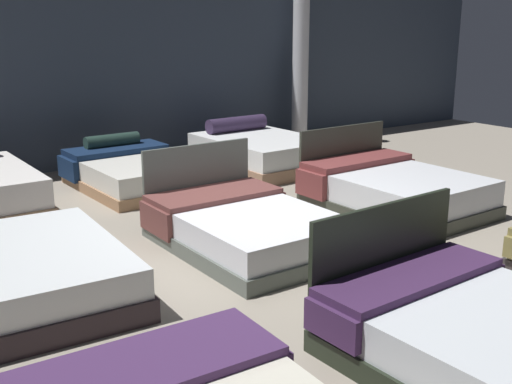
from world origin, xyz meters
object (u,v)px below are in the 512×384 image
object	(u,v)px
bed_5	(393,190)
support_pillar	(301,51)
bed_8	(260,152)
bed_3	(28,274)
bed_4	(244,226)
bed_1	(482,337)
bed_7	(134,171)

from	to	relation	value
bed_5	support_pillar	size ratio (longest dim) A/B	0.59
bed_5	bed_8	world-z (taller)	bed_5
bed_5	bed_8	bearing A→B (deg)	88.88
bed_3	bed_5	bearing A→B (deg)	3.94
bed_5	support_pillar	distance (m)	4.63
bed_5	support_pillar	world-z (taller)	support_pillar
bed_3	bed_5	distance (m)	4.48
bed_4	bed_5	world-z (taller)	bed_4
bed_1	bed_4	distance (m)	2.91
bed_7	bed_8	world-z (taller)	bed_8
bed_4	bed_8	xyz separation A→B (m)	(2.25, 2.91, 0.04)
bed_8	support_pillar	xyz separation A→B (m)	(1.73, 1.19, 1.49)
bed_3	bed_7	world-z (taller)	bed_7
bed_3	bed_4	distance (m)	2.21
bed_1	bed_4	xyz separation A→B (m)	(0.02, 2.91, -0.01)
bed_5	support_pillar	bearing A→B (deg)	65.50
bed_3	bed_5	world-z (taller)	bed_5
bed_4	bed_5	distance (m)	2.27
bed_3	bed_7	xyz separation A→B (m)	(2.28, 2.95, 0.01)
bed_4	support_pillar	distance (m)	5.91
bed_3	bed_5	size ratio (longest dim) A/B	1.02
bed_1	bed_4	world-z (taller)	bed_1
bed_1	bed_3	size ratio (longest dim) A/B	0.97
support_pillar	bed_1	bearing A→B (deg)	-119.68
bed_4	bed_7	world-z (taller)	bed_4
bed_7	bed_8	distance (m)	2.18
bed_1	support_pillar	world-z (taller)	support_pillar
bed_3	bed_5	xyz separation A→B (m)	(4.47, 0.09, 0.03)
bed_1	bed_7	size ratio (longest dim) A/B	1.01
bed_3	support_pillar	xyz separation A→B (m)	(6.19, 4.13, 1.53)
bed_1	support_pillar	distance (m)	8.21
bed_1	bed_8	bearing A→B (deg)	66.34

